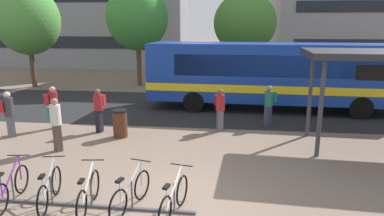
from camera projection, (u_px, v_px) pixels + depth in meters
ground at (171, 210)px, 7.61m from camera, size 200.00×200.00×0.00m
bus_lane_asphalt at (206, 107)px, 17.19m from camera, size 80.00×7.20×0.01m
city_bus at (273, 73)px, 16.42m from camera, size 12.13×3.12×3.20m
bike_rack at (92, 203)px, 7.73m from camera, size 4.74×0.13×0.70m
parked_bicycle_purple_0 at (11, 187)px, 7.86m from camera, size 0.52×1.71×0.99m
parked_bicycle_silver_1 at (50, 189)px, 7.78m from camera, size 0.56×1.69×0.99m
parked_bicycle_white_2 at (89, 194)px, 7.57m from camera, size 0.52×1.72×0.99m
parked_bicycle_silver_3 at (131, 193)px, 7.58m from camera, size 0.61×1.68×0.99m
parked_bicycle_white_4 at (174, 200)px, 7.31m from camera, size 0.54×1.70×0.99m
commuter_teal_pack_0 at (269, 103)px, 13.82m from camera, size 0.58×0.60×1.68m
commuter_maroon_pack_1 at (220, 107)px, 13.22m from camera, size 0.46×0.59×1.66m
commuter_teal_pack_2 at (56, 121)px, 11.04m from camera, size 0.60×0.57×1.77m
commuter_red_pack_3 at (53, 105)px, 13.51m from camera, size 0.61×0.53×1.70m
commuter_red_pack_4 at (8, 111)px, 12.41m from camera, size 0.60×0.57×1.70m
commuter_red_pack_5 at (99, 107)px, 13.05m from camera, size 0.38×0.56×1.71m
trash_bin at (120, 123)px, 12.54m from camera, size 0.55×0.55×1.03m
street_tree_0 at (137, 17)px, 22.55m from camera, size 4.08×4.08×6.74m
street_tree_2 at (245, 23)px, 24.45m from camera, size 4.47×4.47×6.35m
street_tree_3 at (28, 21)px, 22.05m from camera, size 4.06×4.06×6.56m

